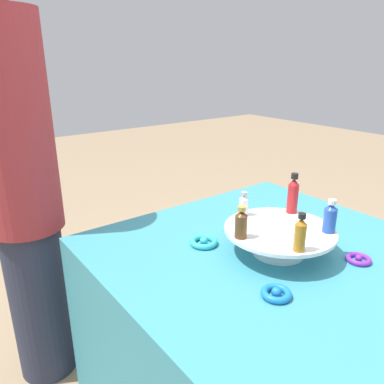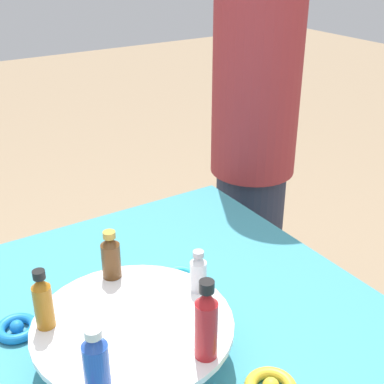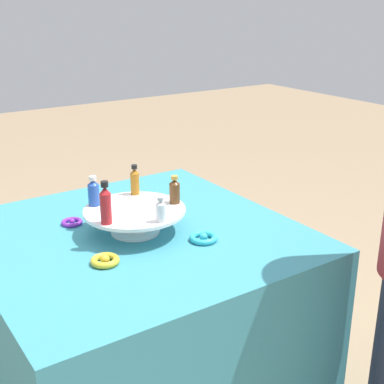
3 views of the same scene
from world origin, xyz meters
TOP-DOWN VIEW (x-y plane):
  - party_table at (0.00, 0.00)m, footprint 1.09×1.09m
  - display_stand at (0.00, 0.00)m, footprint 0.36×0.36m
  - bottle_blue at (0.11, 0.10)m, footprint 0.04×0.04m
  - bottle_red at (-0.06, 0.14)m, footprint 0.04×0.04m
  - bottle_clear at (-0.15, -0.02)m, footprint 0.03×0.03m
  - bottle_brown at (-0.03, -0.15)m, footprint 0.04×0.04m
  - bottle_amber at (0.13, -0.07)m, footprint 0.03×0.03m
  - ribbon_bow_purple at (0.19, 0.16)m, footprint 0.08×0.08m
  - ribbon_bow_gold at (-0.16, 0.19)m, footprint 0.09×0.09m
  - ribbon_bow_teal at (-0.19, -0.16)m, footprint 0.10×0.10m
  - ribbon_bow_blue at (0.16, -0.19)m, footprint 0.08×0.08m

SIDE VIEW (x-z plane):
  - party_table at x=0.00m, z-range 0.00..0.70m
  - ribbon_bow_purple at x=0.19m, z-range 0.70..0.72m
  - ribbon_bow_blue at x=0.16m, z-range 0.70..0.73m
  - ribbon_bow_teal at x=-0.19m, z-range 0.70..0.73m
  - ribbon_bow_gold at x=-0.16m, z-range 0.70..0.73m
  - display_stand at x=0.00m, z-range 0.72..0.81m
  - bottle_clear at x=-0.15m, z-range 0.79..0.88m
  - bottle_brown at x=-0.03m, z-range 0.79..0.89m
  - bottle_blue at x=0.11m, z-range 0.79..0.90m
  - bottle_amber at x=0.13m, z-range 0.79..0.90m
  - bottle_red at x=-0.06m, z-range 0.79..0.93m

